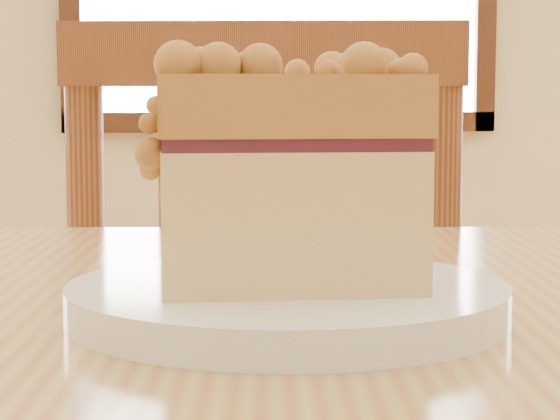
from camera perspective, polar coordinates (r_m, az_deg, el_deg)
name	(u,v)px	position (r m, az deg, el deg)	size (l,w,h in m)	color
plate	(287,303)	(0.57, 0.38, -4.86)	(0.23, 0.23, 0.02)	white
cake_slice	(286,171)	(0.56, 0.31, 2.06)	(0.15, 0.10, 0.13)	tan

